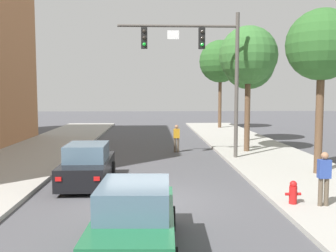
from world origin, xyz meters
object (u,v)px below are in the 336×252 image
at_px(pedestrian_crossing_road, 177,137).
at_px(fire_hydrant, 293,192).
at_px(traffic_signal_mast, 204,58).
at_px(car_following_green, 135,221).
at_px(street_tree_nearest, 322,46).
at_px(car_lead_black, 88,166).
at_px(pedestrian_sidewalk_right_walker, 324,176).
at_px(street_tree_third, 249,64).
at_px(street_tree_farthest, 220,62).
at_px(street_tree_second, 248,56).

height_order(pedestrian_crossing_road, fire_hydrant, pedestrian_crossing_road).
xyz_separation_m(traffic_signal_mast, pedestrian_crossing_road, (-1.20, 2.78, -4.41)).
distance_m(car_following_green, street_tree_nearest, 11.48).
xyz_separation_m(car_lead_black, fire_hydrant, (6.83, -3.42, -0.22)).
relative_size(traffic_signal_mast, pedestrian_sidewalk_right_walker, 4.57).
height_order(car_following_green, pedestrian_crossing_road, pedestrian_crossing_road).
xyz_separation_m(street_tree_third, street_tree_farthest, (-0.20, 9.96, 0.98)).
distance_m(fire_hydrant, street_tree_nearest, 7.14).
relative_size(street_tree_second, street_tree_third, 0.99).
height_order(pedestrian_crossing_road, pedestrian_sidewalk_right_walker, pedestrian_sidewalk_right_walker).
xyz_separation_m(traffic_signal_mast, car_following_green, (-3.05, -11.39, -4.60)).
distance_m(car_following_green, pedestrian_sidewalk_right_walker, 6.20).
bearing_deg(traffic_signal_mast, pedestrian_crossing_road, 113.41).
bearing_deg(street_tree_nearest, pedestrian_crossing_road, 129.25).
xyz_separation_m(car_lead_black, street_tree_second, (8.05, 7.06, 4.94)).
height_order(pedestrian_crossing_road, street_tree_nearest, street_tree_nearest).
distance_m(fire_hydrant, street_tree_second, 11.74).
bearing_deg(street_tree_nearest, street_tree_third, 91.01).
relative_size(pedestrian_crossing_road, street_tree_farthest, 0.19).
bearing_deg(street_tree_farthest, street_tree_third, -88.82).
xyz_separation_m(car_following_green, street_tree_nearest, (7.42, 7.36, 4.76)).
relative_size(car_following_green, street_tree_nearest, 0.63).
relative_size(pedestrian_crossing_road, street_tree_nearest, 0.24).
bearing_deg(car_lead_black, street_tree_farthest, 67.38).
bearing_deg(traffic_signal_mast, fire_hydrant, -78.83).
bearing_deg(pedestrian_crossing_road, traffic_signal_mast, -66.59).
relative_size(traffic_signal_mast, street_tree_farthest, 0.89).
relative_size(traffic_signal_mast, pedestrian_crossing_road, 4.57).
relative_size(car_lead_black, street_tree_nearest, 0.62).
xyz_separation_m(fire_hydrant, street_tree_nearest, (2.71, 4.34, 4.97)).
bearing_deg(pedestrian_sidewalk_right_walker, street_tree_farthest, 86.70).
xyz_separation_m(pedestrian_crossing_road, fire_hydrant, (2.86, -11.15, -0.41)).
distance_m(pedestrian_crossing_road, fire_hydrant, 11.52).
xyz_separation_m(street_tree_second, street_tree_farthest, (1.09, 14.88, 0.89)).
relative_size(car_following_green, pedestrian_sidewalk_right_walker, 2.62).
bearing_deg(street_tree_second, street_tree_nearest, -76.34).
bearing_deg(fire_hydrant, street_tree_second, 83.38).
height_order(traffic_signal_mast, street_tree_second, traffic_signal_mast).
bearing_deg(pedestrian_crossing_road, street_tree_second, -9.41).
xyz_separation_m(car_lead_black, street_tree_farthest, (9.14, 21.94, 5.83)).
bearing_deg(street_tree_second, pedestrian_sidewalk_right_walker, -92.06).
bearing_deg(street_tree_farthest, pedestrian_crossing_road, -109.98).
distance_m(traffic_signal_mast, street_tree_third, 8.16).
relative_size(pedestrian_sidewalk_right_walker, street_tree_nearest, 0.24).
bearing_deg(fire_hydrant, street_tree_third, 80.73).
xyz_separation_m(pedestrian_sidewalk_right_walker, fire_hydrant, (-0.83, 0.25, -0.56)).
bearing_deg(street_tree_third, street_tree_nearest, -88.99).
bearing_deg(car_following_green, pedestrian_sidewalk_right_walker, 26.53).
distance_m(car_following_green, street_tree_farthest, 29.80).
height_order(traffic_signal_mast, car_lead_black, traffic_signal_mast).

